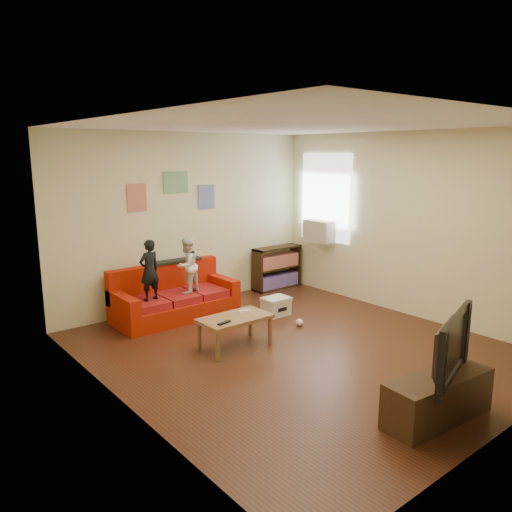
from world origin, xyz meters
TOP-DOWN VIEW (x-y plane):
  - room_shell at (0.00, 0.00)m, footprint 4.52×5.02m
  - sofa at (-0.55, 2.06)m, footprint 1.80×0.83m
  - child_a at (-1.00, 1.90)m, footprint 0.34×0.25m
  - child_b at (-0.40, 1.90)m, footprint 0.48×0.43m
  - coffee_table at (-0.56, 0.52)m, footprint 0.89×0.49m
  - remote at (-0.81, 0.40)m, footprint 0.19×0.08m
  - game_controller at (-0.36, 0.57)m, footprint 0.16×0.10m
  - bookshelf at (1.70, 2.30)m, footprint 0.94×0.28m
  - window at (2.22, 1.65)m, footprint 0.04×1.08m
  - ac_unit at (2.10, 1.65)m, footprint 0.28×0.55m
  - artwork_left at (-0.85, 2.48)m, footprint 0.30×0.01m
  - artwork_center at (-0.20, 2.48)m, footprint 0.42×0.01m
  - artwork_right at (0.35, 2.48)m, footprint 0.30×0.01m
  - file_box at (0.67, 1.15)m, footprint 0.39×0.30m
  - tv_stand at (-0.16, -2.01)m, footprint 1.16×0.48m
  - television at (-0.16, -2.01)m, footprint 1.03×0.44m
  - tissue at (0.61, 0.58)m, footprint 0.12×0.12m

SIDE VIEW (x-z plane):
  - tissue at x=0.61m, z-range 0.00..0.11m
  - file_box at x=0.67m, z-range 0.00..0.27m
  - tv_stand at x=-0.16m, z-range 0.00..0.42m
  - sofa at x=-0.55m, z-range -0.13..0.66m
  - bookshelf at x=1.70m, z-range -0.04..0.71m
  - coffee_table at x=-0.56m, z-range 0.14..0.54m
  - remote at x=-0.81m, z-range 0.40..0.42m
  - game_controller at x=-0.36m, z-range 0.40..0.43m
  - television at x=-0.16m, z-range 0.42..1.02m
  - child_b at x=-0.40m, z-range 0.38..1.19m
  - child_a at x=-1.00m, z-range 0.38..1.23m
  - ac_unit at x=2.10m, z-range 0.91..1.26m
  - room_shell at x=0.00m, z-range -0.01..2.71m
  - window at x=2.22m, z-range 0.90..2.38m
  - artwork_right at x=0.35m, z-range 1.51..1.89m
  - artwork_left at x=-0.85m, z-range 1.55..1.95m
  - artwork_center at x=-0.20m, z-range 1.79..2.11m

